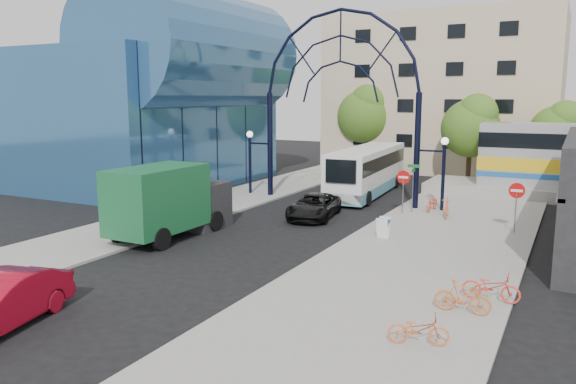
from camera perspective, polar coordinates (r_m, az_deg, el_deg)
The scene contains 22 objects.
ground at distance 24.27m, azimuth -7.67°, elevation -6.52°, with size 120.00×120.00×0.00m, color black.
sidewalk_east at distance 24.59m, azimuth 13.55°, elevation -6.35°, with size 8.00×56.00×0.12m, color gray.
plaza_west at distance 32.72m, azimuth -10.98°, elevation -2.29°, with size 5.00×50.00×0.12m, color gray.
gateway_arch at distance 35.73m, azimuth 5.31°, elevation 12.53°, with size 13.64×0.44×12.10m.
stop_sign at distance 32.57m, azimuth 11.64°, elevation 1.09°, with size 0.80×0.07×2.50m.
do_not_enter_sign at distance 29.52m, azimuth 22.20°, elevation -0.34°, with size 0.76×0.07×2.48m.
street_name_sign at distance 33.02m, azimuth 12.60°, elevation 1.41°, with size 0.70×0.70×2.80m.
sandwich_board at distance 26.89m, azimuth 9.66°, elevation -3.35°, with size 0.55×0.61×0.99m.
transit_hall at distance 44.58m, azimuth -13.00°, elevation 9.35°, with size 16.50×18.00×14.50m.
apartment_block at distance 55.21m, azimuth 15.62°, elevation 9.56°, with size 20.00×12.10×14.00m.
tree_north_a at distance 45.61m, azimuth 18.20°, elevation 6.49°, with size 4.48×4.48×7.00m.
tree_north_b at distance 51.97m, azimuth 7.95°, elevation 7.93°, with size 5.12×5.12×8.00m.
tree_north_c at distance 47.04m, azimuth 25.84°, elevation 5.69°, with size 4.16×4.16×6.50m.
city_bus at distance 39.48m, azimuth 8.06°, elevation 2.21°, with size 3.41×11.91×3.23m.
green_truck at distance 27.66m, azimuth -11.85°, elevation -0.91°, with size 2.73×6.98×3.51m.
black_suv at distance 31.50m, azimuth 2.65°, elevation -1.44°, with size 2.24×4.86×1.35m, color black.
red_sedan at distance 18.71m, azimuth -27.24°, elevation -9.92°, with size 1.67×4.80×1.58m, color maroon.
bike_near_a at distance 33.99m, azimuth 14.45°, elevation -1.03°, with size 0.65×1.87×0.98m, color #E73F2E.
bike_near_b at distance 32.26m, azimuth 15.84°, elevation -1.53°, with size 0.52×1.86×1.12m, color orange.
bike_far_a at distance 19.70m, azimuth 19.94°, elevation -9.04°, with size 0.64×1.84×0.97m, color red.
bike_far_b at distance 18.37m, azimuth 17.32°, elevation -10.14°, with size 0.48×1.72×1.03m, color #CE6529.
bike_far_c at distance 15.89m, azimuth 13.10°, elevation -13.44°, with size 0.57×1.64×0.86m, color #D65F2A.
Camera 1 is at (13.50, -19.03, 6.70)m, focal length 35.00 mm.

